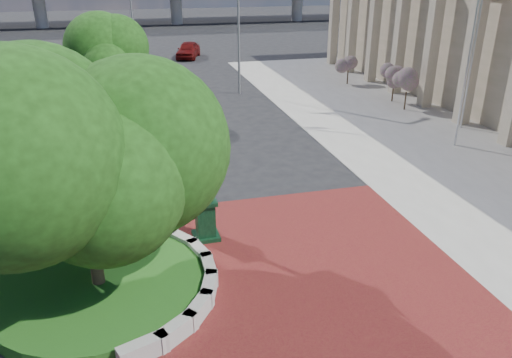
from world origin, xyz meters
The scene contains 15 objects.
ground centered at (0.00, 0.00, 0.00)m, with size 200.00×200.00×0.00m, color black.
plaza centered at (0.00, -1.00, 0.02)m, with size 12.00×12.00×0.04m, color maroon.
sidewalk centered at (16.00, 10.00, 0.02)m, with size 20.00×50.00×0.04m, color #9E9B93.
planter_wall centered at (-2.71, 0.00, 0.27)m, with size 2.96×6.77×0.54m.
grass_bed centered at (-5.00, 0.00, 0.20)m, with size 6.10×6.10×0.40m, color #204814.
tree_planter centered at (-5.00, 0.00, 3.72)m, with size 5.20×5.20×6.33m.
tree_street centered at (-4.00, 18.00, 3.24)m, with size 4.40×4.40×5.45m.
post_clock centered at (-1.50, 2.36, 2.92)m, with size 1.14×1.14×5.31m.
parked_car centered at (2.69, 38.72, 0.81)m, with size 1.91×4.75×1.62m, color #590E0C.
flagpole_a centered at (12.78, 8.63, 5.07)m, with size 1.53×0.38×9.90m.
flagpole_b centered at (15.00, 11.27, 5.14)m, with size 1.57×0.18×10.02m.
street_lamp_near centered at (4.52, 22.61, 5.53)m, with size 2.04×0.88×9.44m.
shrub_near centered at (13.78, 15.53, 1.59)m, with size 1.20×1.20×2.20m.
shrub_mid centered at (14.04, 17.65, 1.59)m, with size 1.20×1.20×2.20m.
shrub_far centered at (13.32, 23.52, 1.59)m, with size 1.20×1.20×2.20m.
Camera 1 is at (-3.64, -12.77, 8.84)m, focal length 35.00 mm.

